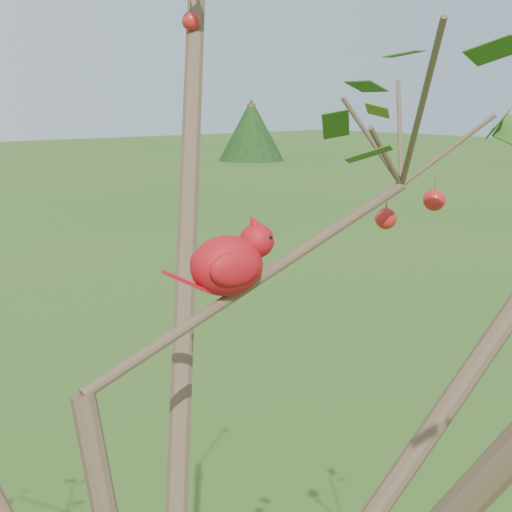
{
  "coord_description": "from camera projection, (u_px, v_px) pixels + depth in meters",
  "views": [
    {
      "loc": [
        -0.52,
        -0.83,
        2.35
      ],
      "look_at": [
        0.24,
        0.07,
        2.11
      ],
      "focal_mm": 55.0,
      "sensor_mm": 36.0,
      "label": 1
    }
  ],
  "objects": [
    {
      "name": "cardinal",
      "position": [
        231.0,
        262.0,
        1.18
      ],
      "size": [
        0.19,
        0.11,
        0.13
      ],
      "rotation": [
        0.0,
        0.0,
        -0.2
      ],
      "color": "red",
      "rests_on": "ground"
    },
    {
      "name": "crabapple_tree",
      "position": [
        177.0,
        282.0,
        0.99
      ],
      "size": [
        2.35,
        2.05,
        2.95
      ],
      "color": "#473426",
      "rests_on": "ground"
    }
  ]
}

